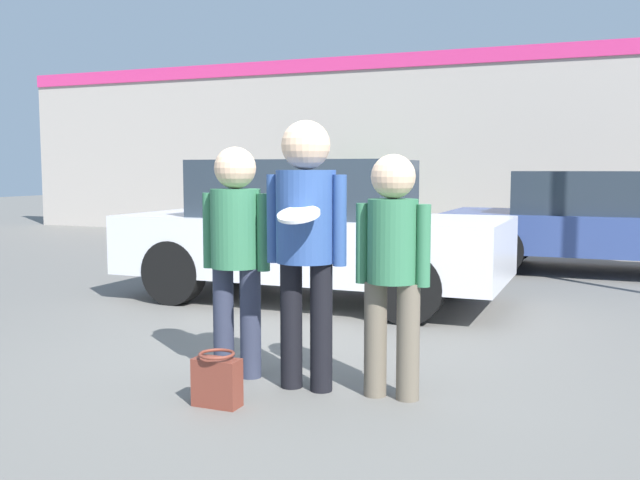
{
  "coord_description": "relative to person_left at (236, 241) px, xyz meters",
  "views": [
    {
      "loc": [
        2.01,
        -4.71,
        1.49
      ],
      "look_at": [
        0.15,
        -0.12,
        0.99
      ],
      "focal_mm": 40.0,
      "sensor_mm": 36.0,
      "label": 1
    }
  ],
  "objects": [
    {
      "name": "ground_plane",
      "position": [
        0.44,
        0.27,
        -0.98
      ],
      "size": [
        56.0,
        56.0,
        0.0
      ],
      "primitive_type": "plane",
      "color": "#66635E"
    },
    {
      "name": "storefront_building",
      "position": [
        0.44,
        10.45,
        1.01
      ],
      "size": [
        24.0,
        0.22,
        3.92
      ],
      "color": "#B2A89E",
      "rests_on": "ground"
    },
    {
      "name": "person_left",
      "position": [
        0.0,
        0.0,
        0.0
      ],
      "size": [
        0.53,
        0.36,
        1.64
      ],
      "color": "#2D3347",
      "rests_on": "ground"
    },
    {
      "name": "person_middle_with_frisbee",
      "position": [
        0.59,
        -0.1,
        0.13
      ],
      "size": [
        0.57,
        0.61,
        1.81
      ],
      "color": "black",
      "rests_on": "ground"
    },
    {
      "name": "person_right",
      "position": [
        1.17,
        -0.06,
        -0.05
      ],
      "size": [
        0.49,
        0.32,
        1.58
      ],
      "color": "#665B4C",
      "rests_on": "ground"
    },
    {
      "name": "parked_car_near",
      "position": [
        -0.67,
        2.94,
        -0.18
      ],
      "size": [
        4.28,
        1.81,
        1.59
      ],
      "color": "silver",
      "rests_on": "ground"
    },
    {
      "name": "parked_car_far",
      "position": [
        2.4,
        6.52,
        -0.23
      ],
      "size": [
        4.49,
        1.91,
        1.46
      ],
      "color": "#334784",
      "rests_on": "ground"
    },
    {
      "name": "shrub",
      "position": [
        -2.71,
        9.53,
        -0.24
      ],
      "size": [
        1.46,
        1.46,
        1.46
      ],
      "color": "#2D6B33",
      "rests_on": "ground"
    },
    {
      "name": "handbag",
      "position": [
        0.21,
        -0.64,
        -0.81
      ],
      "size": [
        0.3,
        0.23,
        0.34
      ],
      "color": "brown",
      "rests_on": "ground"
    }
  ]
}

